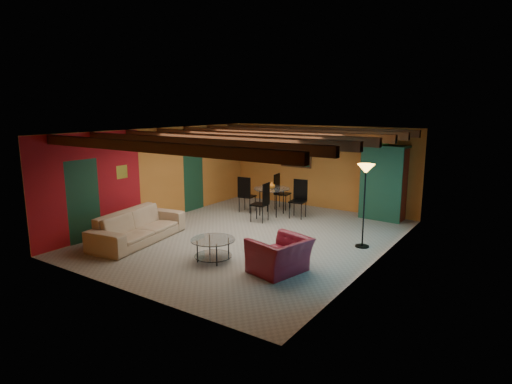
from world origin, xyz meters
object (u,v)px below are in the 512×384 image
Objects in this scene: armoire at (384,183)px; potted_plant at (386,139)px; dining_table at (272,196)px; coffee_table at (213,250)px; armchair at (280,255)px; sofa at (138,226)px; vase at (272,175)px; floor_lamp at (364,206)px.

potted_plant reaches higher than armoire.
dining_table is 3.36m from armoire.
coffee_table is at bearing -108.98° from potted_plant.
armoire is 4.29× the size of potted_plant.
armchair is at bearing 8.49° from coffee_table.
armoire is (4.34, 5.57, 0.68)m from sofa.
dining_table is 0.68m from vase.
armchair reaches higher than coffee_table.
sofa is 5.29× the size of potted_plant.
dining_table is 4.47× the size of potted_plant.
floor_lamp reaches higher than vase.
dining_table is (-2.62, 3.92, 0.22)m from armchair.
armchair is 4.80m from vase.
coffee_table is (-1.55, -0.23, -0.11)m from armchair.
floor_lamp is at bearing -81.10° from potted_plant.
armchair is at bearing -94.01° from potted_plant.
sofa is at bearing -127.93° from potted_plant.
dining_table is 3.78m from potted_plant.
vase is at bearing 0.00° from dining_table.
potted_plant reaches higher than vase.
armoire reaches higher than floor_lamp.
floor_lamp is (0.83, 2.49, 0.65)m from armchair.
dining_table is at bearing -132.44° from armchair.
potted_plant is at bearing 98.90° from floor_lamp.
coffee_table is 3.69m from floor_lamp.
dining_table is 1.11× the size of floor_lamp.
coffee_table is 4.30m from dining_table.
coffee_table is at bearing -100.27° from sofa.
floor_lamp is at bearing 48.88° from coffee_table.
armchair is at bearing -90.55° from armoire.
sofa reaches higher than armchair.
vase is (-3.44, 1.43, 0.25)m from floor_lamp.
armoire is at bearing 98.90° from floor_lamp.
armchair is 2.22× the size of potted_plant.
sofa is at bearing -108.09° from vase.
sofa is 3.97m from armchair.
dining_table is at bearing -150.76° from armoire.
armoire is at bearing 0.00° from potted_plant.
armchair is 5.38× the size of vase.
sofa is 2.70× the size of coffee_table.
potted_plant is (4.34, 5.57, 2.00)m from sofa.
dining_table reaches higher than coffee_table.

